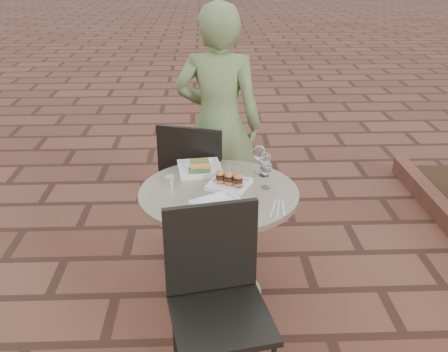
{
  "coord_description": "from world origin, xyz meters",
  "views": [
    {
      "loc": [
        -0.26,
        -2.53,
        1.97
      ],
      "look_at": [
        -0.16,
        -0.03,
        0.82
      ],
      "focal_mm": 40.0,
      "sensor_mm": 36.0,
      "label": 1
    }
  ],
  "objects_px": {
    "chair_far": "(196,176)",
    "plate_sliders": "(229,181)",
    "plate_tuna": "(220,206)",
    "plate_salmon": "(200,168)",
    "chair_near": "(216,288)",
    "cafe_table": "(219,229)",
    "diner": "(219,125)"
  },
  "relations": [
    {
      "from": "chair_near",
      "to": "plate_salmon",
      "type": "xyz_separation_m",
      "value": [
        -0.08,
        0.92,
        0.2
      ]
    },
    {
      "from": "chair_near",
      "to": "plate_salmon",
      "type": "height_order",
      "value": "chair_near"
    },
    {
      "from": "cafe_table",
      "to": "chair_far",
      "type": "xyz_separation_m",
      "value": [
        -0.14,
        0.6,
        0.07
      ]
    },
    {
      "from": "cafe_table",
      "to": "plate_tuna",
      "type": "xyz_separation_m",
      "value": [
        0.0,
        -0.22,
        0.26
      ]
    },
    {
      "from": "chair_far",
      "to": "chair_near",
      "type": "distance_m",
      "value": 1.25
    },
    {
      "from": "plate_salmon",
      "to": "plate_sliders",
      "type": "distance_m",
      "value": 0.28
    },
    {
      "from": "chair_far",
      "to": "chair_near",
      "type": "bearing_deg",
      "value": 114.33
    },
    {
      "from": "plate_sliders",
      "to": "plate_salmon",
      "type": "bearing_deg",
      "value": 127.14
    },
    {
      "from": "cafe_table",
      "to": "diner",
      "type": "relative_size",
      "value": 0.54
    },
    {
      "from": "plate_tuna",
      "to": "chair_near",
      "type": "bearing_deg",
      "value": -94.36
    },
    {
      "from": "plate_sliders",
      "to": "plate_tuna",
      "type": "xyz_separation_m",
      "value": [
        -0.06,
        -0.27,
        -0.02
      ]
    },
    {
      "from": "cafe_table",
      "to": "plate_sliders",
      "type": "distance_m",
      "value": 0.29
    },
    {
      "from": "chair_far",
      "to": "plate_salmon",
      "type": "relative_size",
      "value": 3.24
    },
    {
      "from": "chair_near",
      "to": "plate_tuna",
      "type": "height_order",
      "value": "chair_near"
    },
    {
      "from": "plate_tuna",
      "to": "plate_salmon",
      "type": "bearing_deg",
      "value": 102.44
    },
    {
      "from": "chair_far",
      "to": "plate_tuna",
      "type": "xyz_separation_m",
      "value": [
        0.14,
        -0.82,
        0.2
      ]
    },
    {
      "from": "chair_near",
      "to": "plate_tuna",
      "type": "xyz_separation_m",
      "value": [
        0.03,
        0.42,
        0.2
      ]
    },
    {
      "from": "diner",
      "to": "plate_salmon",
      "type": "height_order",
      "value": "diner"
    },
    {
      "from": "diner",
      "to": "plate_sliders",
      "type": "height_order",
      "value": "diner"
    },
    {
      "from": "diner",
      "to": "plate_tuna",
      "type": "relative_size",
      "value": 4.93
    },
    {
      "from": "chair_far",
      "to": "diner",
      "type": "relative_size",
      "value": 0.55
    },
    {
      "from": "chair_near",
      "to": "plate_salmon",
      "type": "bearing_deg",
      "value": 83.52
    },
    {
      "from": "chair_far",
      "to": "chair_near",
      "type": "relative_size",
      "value": 1.0
    },
    {
      "from": "chair_far",
      "to": "plate_sliders",
      "type": "xyz_separation_m",
      "value": [
        0.2,
        -0.55,
        0.21
      ]
    },
    {
      "from": "chair_near",
      "to": "plate_sliders",
      "type": "xyz_separation_m",
      "value": [
        0.09,
        0.7,
        0.21
      ]
    },
    {
      "from": "chair_far",
      "to": "diner",
      "type": "height_order",
      "value": "diner"
    },
    {
      "from": "chair_far",
      "to": "cafe_table",
      "type": "bearing_deg",
      "value": 122.41
    },
    {
      "from": "diner",
      "to": "chair_near",
      "type": "bearing_deg",
      "value": 98.27
    },
    {
      "from": "cafe_table",
      "to": "chair_far",
      "type": "bearing_deg",
      "value": 103.17
    },
    {
      "from": "chair_near",
      "to": "plate_salmon",
      "type": "relative_size",
      "value": 3.24
    },
    {
      "from": "plate_salmon",
      "to": "plate_tuna",
      "type": "distance_m",
      "value": 0.51
    },
    {
      "from": "chair_near",
      "to": "plate_sliders",
      "type": "bearing_deg",
      "value": 71.18
    }
  ]
}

